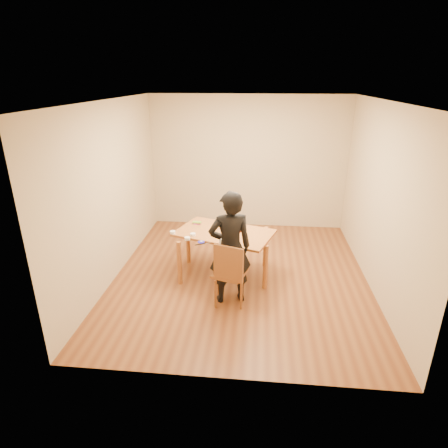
# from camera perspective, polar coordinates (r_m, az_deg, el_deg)

# --- Properties ---
(room_shell) EXTENTS (4.00, 4.50, 2.70)m
(room_shell) POSITION_cam_1_polar(r_m,az_deg,el_deg) (5.93, 2.93, 5.32)
(room_shell) COLOR brown
(room_shell) RESTS_ON ground
(dining_table) EXTENTS (1.65, 1.28, 0.04)m
(dining_table) POSITION_cam_1_polar(r_m,az_deg,el_deg) (5.84, 0.05, -1.37)
(dining_table) COLOR #8E5B22
(dining_table) RESTS_ON floor
(dining_chair) EXTENTS (0.53, 0.53, 0.04)m
(dining_chair) POSITION_cam_1_polar(r_m,az_deg,el_deg) (5.26, 0.85, -7.53)
(dining_chair) COLOR brown
(dining_chair) RESTS_ON floor
(cake_plate) EXTENTS (0.27, 0.27, 0.02)m
(cake_plate) POSITION_cam_1_polar(r_m,az_deg,el_deg) (5.90, 1.59, -0.85)
(cake_plate) COLOR red
(cake_plate) RESTS_ON dining_table
(cake) EXTENTS (0.23, 0.23, 0.07)m
(cake) POSITION_cam_1_polar(r_m,az_deg,el_deg) (5.88, 1.59, -0.43)
(cake) COLOR white
(cake) RESTS_ON cake_plate
(frosting_dome) EXTENTS (0.22, 0.22, 0.03)m
(frosting_dome) POSITION_cam_1_polar(r_m,az_deg,el_deg) (5.86, 1.60, 0.01)
(frosting_dome) COLOR white
(frosting_dome) RESTS_ON cake
(frosting_tub) EXTENTS (0.10, 0.10, 0.09)m
(frosting_tub) POSITION_cam_1_polar(r_m,az_deg,el_deg) (5.41, -0.27, -2.61)
(frosting_tub) COLOR white
(frosting_tub) RESTS_ON dining_table
(frosting_lid) EXTENTS (0.10, 0.10, 0.01)m
(frosting_lid) POSITION_cam_1_polar(r_m,az_deg,el_deg) (5.48, -3.50, -2.75)
(frosting_lid) COLOR #1E189E
(frosting_lid) RESTS_ON dining_table
(frosting_dollop) EXTENTS (0.04, 0.04, 0.02)m
(frosting_dollop) POSITION_cam_1_polar(r_m,az_deg,el_deg) (5.48, -3.50, -2.62)
(frosting_dollop) COLOR white
(frosting_dollop) RESTS_ON frosting_lid
(ramekin_green) EXTENTS (0.08, 0.08, 0.04)m
(ramekin_green) POSITION_cam_1_polar(r_m,az_deg,el_deg) (5.58, -5.61, -2.21)
(ramekin_green) COLOR white
(ramekin_green) RESTS_ON dining_table
(ramekin_yellow) EXTENTS (0.08, 0.08, 0.04)m
(ramekin_yellow) POSITION_cam_1_polar(r_m,az_deg,el_deg) (5.71, -4.77, -1.61)
(ramekin_yellow) COLOR white
(ramekin_yellow) RESTS_ON dining_table
(ramekin_multi) EXTENTS (0.08, 0.08, 0.04)m
(ramekin_multi) POSITION_cam_1_polar(r_m,az_deg,el_deg) (5.82, -7.82, -1.26)
(ramekin_multi) COLOR white
(ramekin_multi) RESTS_ON dining_table
(candy_box_pink) EXTENTS (0.12, 0.06, 0.02)m
(candy_box_pink) POSITION_cam_1_polar(r_m,az_deg,el_deg) (6.16, -4.11, 0.07)
(candy_box_pink) COLOR #EF38BB
(candy_box_pink) RESTS_ON dining_table
(candy_box_green) EXTENTS (0.14, 0.08, 0.02)m
(candy_box_green) POSITION_cam_1_polar(r_m,az_deg,el_deg) (6.15, -4.15, 0.26)
(candy_box_green) COLOR green
(candy_box_green) RESTS_ON candy_box_pink
(spatula) EXTENTS (0.14, 0.08, 0.01)m
(spatula) POSITION_cam_1_polar(r_m,az_deg,el_deg) (5.41, -3.66, -3.10)
(spatula) COLOR black
(spatula) RESTS_ON dining_table
(person) EXTENTS (0.68, 0.54, 1.63)m
(person) POSITION_cam_1_polar(r_m,az_deg,el_deg) (5.13, 0.91, -3.71)
(person) COLOR black
(person) RESTS_ON floor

